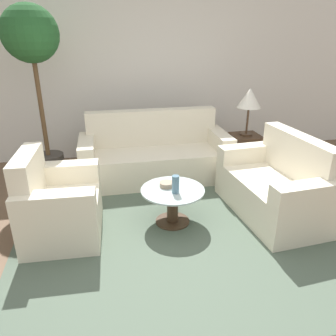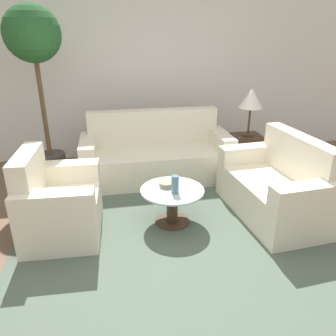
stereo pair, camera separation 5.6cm
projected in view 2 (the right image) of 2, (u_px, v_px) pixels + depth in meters
The scene contains 12 objects.
ground_plane at pixel (171, 258), 3.08m from camera, with size 14.00×14.00×0.00m, color brown.
wall_back at pixel (136, 76), 5.25m from camera, with size 10.00×0.06×2.60m.
rug at pixel (172, 222), 3.65m from camera, with size 3.29×3.35×0.01m.
sofa_main at pixel (156, 157), 4.68m from camera, with size 2.06×0.80×0.94m.
armchair at pixel (57, 207), 3.36m from camera, with size 0.78×0.95×0.90m.
loveseat at pixel (277, 189), 3.72m from camera, with size 0.87×1.42×0.92m.
coffee_table at pixel (172, 201), 3.55m from camera, with size 0.69×0.69×0.41m.
side_table at pixel (246, 153), 4.94m from camera, with size 0.42×0.42×0.55m.
table_lamp at pixel (251, 99), 4.63m from camera, with size 0.34×0.34×0.69m.
potted_plant at pixel (36, 57), 4.12m from camera, with size 0.70×0.70×2.29m.
vase at pixel (175, 184), 3.39m from camera, with size 0.08×0.08×0.19m.
bowl at pixel (166, 184), 3.55m from camera, with size 0.15×0.15×0.05m.
Camera 2 is at (-0.49, -2.46, 1.97)m, focal length 35.00 mm.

